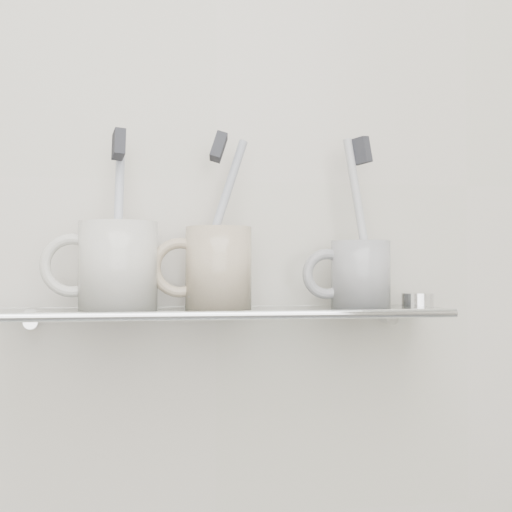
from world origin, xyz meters
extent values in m
plane|color=beige|center=(0.00, 1.10, 1.25)|extent=(2.50, 0.00, 2.50)
cube|color=silver|center=(0.00, 1.04, 1.10)|extent=(0.50, 0.12, 0.01)
cylinder|color=silver|center=(0.00, 0.98, 1.10)|extent=(0.50, 0.01, 0.01)
cylinder|color=silver|center=(-0.21, 1.09, 1.09)|extent=(0.02, 0.03, 0.02)
cylinder|color=silver|center=(0.21, 1.09, 1.09)|extent=(0.02, 0.03, 0.02)
cylinder|color=silver|center=(-0.11, 1.04, 1.15)|extent=(0.10, 0.10, 0.10)
torus|color=silver|center=(-0.16, 1.04, 1.15)|extent=(0.07, 0.01, 0.07)
cylinder|color=silver|center=(-0.11, 1.04, 1.20)|extent=(0.02, 0.06, 0.19)
cube|color=#2A2C32|center=(-0.11, 1.04, 1.28)|extent=(0.02, 0.03, 0.03)
cylinder|color=beige|center=(0.00, 1.04, 1.15)|extent=(0.09, 0.09, 0.09)
torus|color=beige|center=(-0.05, 1.04, 1.15)|extent=(0.07, 0.01, 0.07)
cylinder|color=#949CAE|center=(0.00, 1.04, 1.20)|extent=(0.07, 0.04, 0.18)
cube|color=#2A2C32|center=(0.00, 1.04, 1.28)|extent=(0.02, 0.03, 0.04)
cylinder|color=white|center=(0.16, 1.04, 1.14)|extent=(0.08, 0.08, 0.08)
torus|color=white|center=(0.12, 1.04, 1.14)|extent=(0.06, 0.01, 0.06)
cylinder|color=silver|center=(0.16, 1.04, 1.20)|extent=(0.04, 0.02, 0.19)
cube|color=#2A2C32|center=(0.16, 1.04, 1.28)|extent=(0.03, 0.03, 0.03)
cylinder|color=silver|center=(0.23, 1.04, 1.11)|extent=(0.04, 0.04, 0.02)
camera|label=1|loc=(-0.09, 0.25, 1.14)|focal=50.00mm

